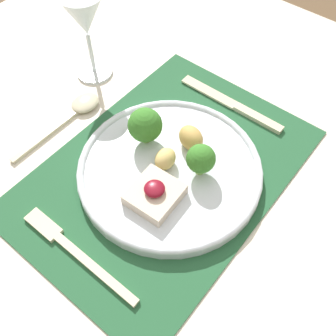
# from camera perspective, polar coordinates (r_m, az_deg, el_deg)

# --- Properties ---
(ground_plane) EXTENTS (8.00, 8.00, 0.00)m
(ground_plane) POSITION_cam_1_polar(r_m,az_deg,el_deg) (1.30, -0.20, -19.04)
(ground_plane) COLOR brown
(dining_table) EXTENTS (1.10, 1.20, 0.73)m
(dining_table) POSITION_cam_1_polar(r_m,az_deg,el_deg) (0.71, -0.34, -4.56)
(dining_table) COLOR beige
(dining_table) RESTS_ON ground_plane
(placemat) EXTENTS (0.48, 0.33, 0.00)m
(placemat) POSITION_cam_1_polar(r_m,az_deg,el_deg) (0.64, -0.38, -0.45)
(placemat) COLOR #235633
(placemat) RESTS_ON dining_table
(dinner_plate) EXTENTS (0.29, 0.29, 0.08)m
(dinner_plate) POSITION_cam_1_polar(r_m,az_deg,el_deg) (0.62, -0.06, 0.02)
(dinner_plate) COLOR silver
(dinner_plate) RESTS_ON placemat
(fork) EXTENTS (0.02, 0.21, 0.01)m
(fork) POSITION_cam_1_polar(r_m,az_deg,el_deg) (0.58, -13.81, -11.30)
(fork) COLOR beige
(fork) RESTS_ON placemat
(knife) EXTENTS (0.02, 0.21, 0.01)m
(knife) POSITION_cam_1_polar(r_m,az_deg,el_deg) (0.73, 10.01, 8.71)
(knife) COLOR beige
(knife) RESTS_ON placemat
(spoon) EXTENTS (0.20, 0.04, 0.02)m
(spoon) POSITION_cam_1_polar(r_m,az_deg,el_deg) (0.73, -13.04, 8.30)
(spoon) COLOR beige
(spoon) RESTS_ON dining_table
(wine_glass_near) EXTENTS (0.08, 0.08, 0.16)m
(wine_glass_near) POSITION_cam_1_polar(r_m,az_deg,el_deg) (0.74, -12.00, 20.28)
(wine_glass_near) COLOR white
(wine_glass_near) RESTS_ON dining_table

